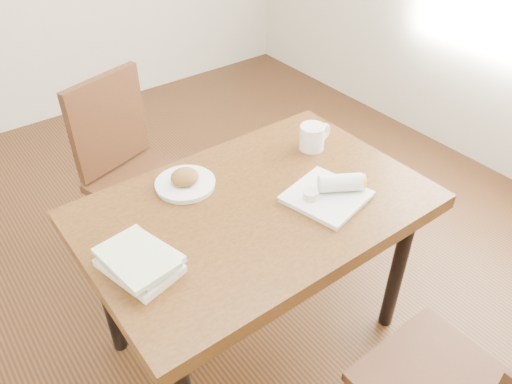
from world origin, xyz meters
TOP-DOWN VIEW (x-y plane):
  - ground at (0.00, 0.00)m, footprint 4.00×5.00m
  - table at (0.00, 0.00)m, footprint 1.22×0.81m
  - chair_far at (-0.14, 0.79)m, footprint 0.53×0.53m
  - plate_scone at (-0.15, 0.24)m, footprint 0.22×0.22m
  - coffee_mug at (0.41, 0.15)m, footprint 0.15×0.10m
  - plate_burrito at (0.23, -0.14)m, footprint 0.31×0.31m
  - book_stack at (-0.47, -0.04)m, footprint 0.23×0.28m

SIDE VIEW (x-z plane):
  - ground at x=0.00m, z-range -0.01..0.00m
  - chair_far at x=-0.14m, z-range 0.07..1.03m
  - table at x=0.00m, z-range 0.29..1.04m
  - plate_scone at x=-0.15m, z-range 0.74..0.81m
  - plate_burrito at x=0.23m, z-range 0.73..0.82m
  - book_stack at x=-0.47m, z-range 0.75..0.81m
  - coffee_mug at x=0.41m, z-range 0.75..0.86m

